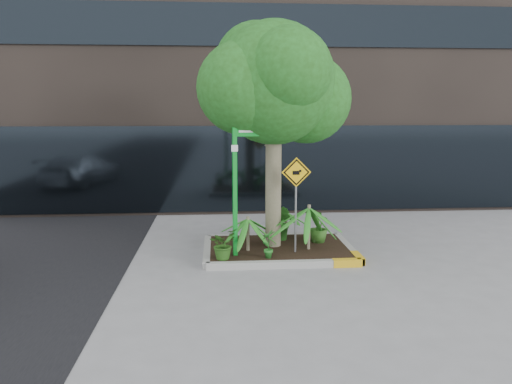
{
  "coord_description": "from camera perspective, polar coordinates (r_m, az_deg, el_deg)",
  "views": [
    {
      "loc": [
        -1.14,
        -10.51,
        3.25
      ],
      "look_at": [
        -0.31,
        0.2,
        1.42
      ],
      "focal_mm": 35.0,
      "sensor_mm": 36.0,
      "label": 1
    }
  ],
  "objects": [
    {
      "name": "cattle_sign",
      "position": [
        10.61,
        4.6,
        0.39
      ],
      "size": [
        0.63,
        0.07,
        2.06
      ],
      "rotation": [
        0.0,
        0.0,
        0.04
      ],
      "color": "slate",
      "rests_on": "ground"
    },
    {
      "name": "palm_left",
      "position": [
        10.83,
        -0.93,
        -3.09
      ],
      "size": [
        0.85,
        0.85,
        0.95
      ],
      "color": "gray",
      "rests_on": "ground"
    },
    {
      "name": "tree",
      "position": [
        11.01,
        2.04,
        12.32
      ],
      "size": [
        3.43,
        3.04,
        5.14
      ],
      "color": "gray",
      "rests_on": "ground"
    },
    {
      "name": "palm_back",
      "position": [
        12.09,
        3.45,
        -2.32
      ],
      "size": [
        0.71,
        0.71,
        0.79
      ],
      "color": "gray",
      "rests_on": "ground"
    },
    {
      "name": "ground",
      "position": [
        11.06,
        1.71,
        -7.41
      ],
      "size": [
        80.0,
        80.0,
        0.0
      ],
      "primitive_type": "plane",
      "color": "gray",
      "rests_on": "ground"
    },
    {
      "name": "shrub_a",
      "position": [
        10.34,
        -3.81,
        -5.95
      ],
      "size": [
        0.8,
        0.8,
        0.63
      ],
      "primitive_type": "imported",
      "rotation": [
        0.0,
        0.0,
        0.89
      ],
      "color": "#255117",
      "rests_on": "planter"
    },
    {
      "name": "shrub_c",
      "position": [
        10.4,
        1.46,
        -5.88
      ],
      "size": [
        0.46,
        0.46,
        0.62
      ],
      "primitive_type": "imported",
      "rotation": [
        0.0,
        0.0,
        3.88
      ],
      "color": "#237223",
      "rests_on": "planter"
    },
    {
      "name": "palm_front",
      "position": [
        10.95,
        6.09,
        -1.79
      ],
      "size": [
        1.12,
        1.12,
        1.25
      ],
      "color": "gray",
      "rests_on": "ground"
    },
    {
      "name": "planter",
      "position": [
        11.32,
        2.73,
        -6.48
      ],
      "size": [
        3.35,
        2.36,
        0.15
      ],
      "color": "#9E9E99",
      "rests_on": "ground"
    },
    {
      "name": "shrub_b",
      "position": [
        11.67,
        7.16,
        -3.9
      ],
      "size": [
        0.59,
        0.59,
        0.75
      ],
      "primitive_type": "imported",
      "rotation": [
        0.0,
        0.0,
        2.32
      ],
      "color": "#2D611D",
      "rests_on": "planter"
    },
    {
      "name": "shrub_d",
      "position": [
        11.73,
        3.04,
        -3.52
      ],
      "size": [
        0.63,
        0.63,
        0.85
      ],
      "primitive_type": "imported",
      "rotation": [
        0.0,
        0.0,
        5.21
      ],
      "color": "#215D1B",
      "rests_on": "planter"
    },
    {
      "name": "street_sign_post",
      "position": [
        10.37,
        -2.17,
        2.47
      ],
      "size": [
        0.99,
        0.92,
        3.15
      ],
      "rotation": [
        0.0,
        0.0,
        0.13
      ],
      "color": "#0D9124",
      "rests_on": "ground"
    }
  ]
}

